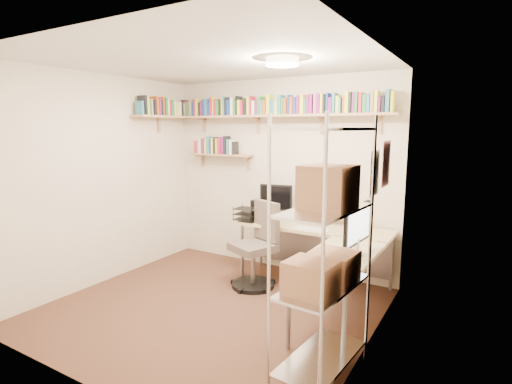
% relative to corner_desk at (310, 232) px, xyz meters
% --- Properties ---
extents(ground, '(3.20, 3.20, 0.00)m').
position_rel_corner_desk_xyz_m(ground, '(-0.69, -0.95, -0.70)').
color(ground, '#4E2F21').
rests_on(ground, ground).
extents(room_shell, '(3.24, 3.04, 2.52)m').
position_rel_corner_desk_xyz_m(room_shell, '(-0.69, -0.95, 0.85)').
color(room_shell, beige).
rests_on(room_shell, ground).
extents(wall_shelves, '(3.12, 1.09, 0.80)m').
position_rel_corner_desk_xyz_m(wall_shelves, '(-1.10, 0.35, 1.33)').
color(wall_shelves, tan).
rests_on(wall_shelves, ground).
extents(corner_desk, '(1.90, 1.81, 1.23)m').
position_rel_corner_desk_xyz_m(corner_desk, '(0.00, 0.00, 0.00)').
color(corner_desk, beige).
rests_on(corner_desk, ground).
extents(office_chair, '(0.59, 0.59, 1.01)m').
position_rel_corner_desk_xyz_m(office_chair, '(-0.59, -0.19, -0.28)').
color(office_chair, black).
rests_on(office_chair, ground).
extents(wire_rack, '(0.49, 0.88, 1.96)m').
position_rel_corner_desk_xyz_m(wire_rack, '(0.73, -1.47, 0.38)').
color(wire_rack, silver).
rests_on(wire_rack, ground).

